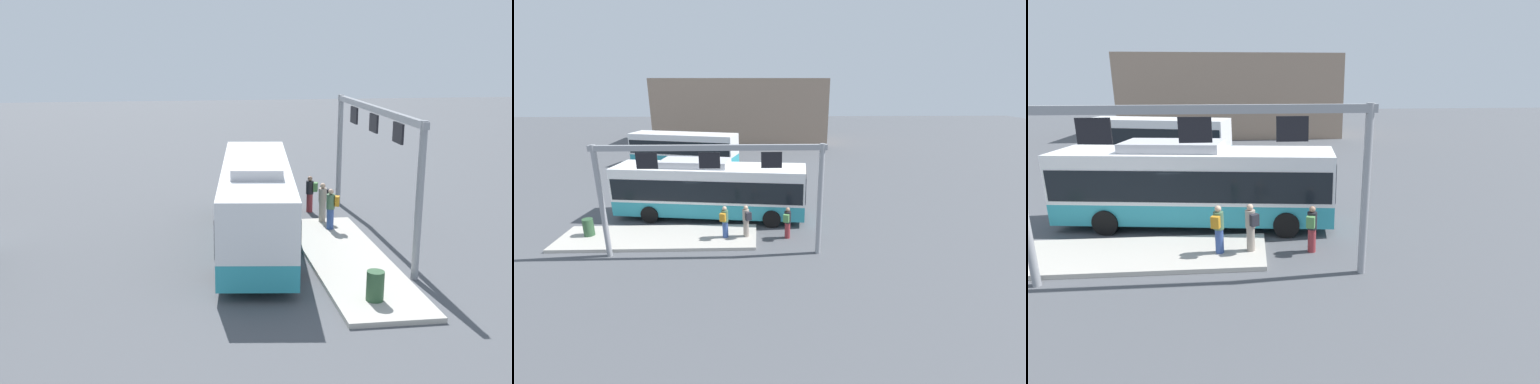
% 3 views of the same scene
% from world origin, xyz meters
% --- Properties ---
extents(ground_plane, '(120.00, 120.00, 0.00)m').
position_xyz_m(ground_plane, '(0.00, 0.00, 0.00)').
color(ground_plane, '#4C4F54').
extents(platform_curb, '(10.00, 2.80, 0.16)m').
position_xyz_m(platform_curb, '(-2.35, -2.97, 0.08)').
color(platform_curb, '#B2ADA3').
rests_on(platform_curb, ground).
extents(bus_main, '(11.19, 3.81, 3.46)m').
position_xyz_m(bus_main, '(-0.01, 0.00, 1.81)').
color(bus_main, teal).
rests_on(bus_main, ground).
extents(bus_background_left, '(10.20, 4.73, 3.10)m').
position_xyz_m(bus_background_left, '(-4.19, 12.82, 1.78)').
color(bus_background_left, teal).
rests_on(bus_background_left, ground).
extents(person_boarding, '(0.54, 0.61, 1.67)m').
position_xyz_m(person_boarding, '(2.17, -3.12, 1.05)').
color(person_boarding, gray).
rests_on(person_boarding, platform_curb).
extents(person_waiting_near, '(0.47, 0.60, 1.67)m').
position_xyz_m(person_waiting_near, '(4.25, -3.04, 0.89)').
color(person_waiting_near, maroon).
rests_on(person_waiting_near, ground).
extents(person_waiting_mid, '(0.45, 0.59, 1.67)m').
position_xyz_m(person_waiting_mid, '(1.09, -3.20, 1.05)').
color(person_waiting_mid, '#334C8C').
rests_on(person_waiting_mid, platform_curb).
extents(platform_sign_gantry, '(10.09, 0.24, 5.20)m').
position_xyz_m(platform_sign_gantry, '(0.72, -4.69, 3.79)').
color(platform_sign_gantry, gray).
rests_on(platform_sign_gantry, ground).
extents(station_building, '(21.29, 8.00, 8.02)m').
position_xyz_m(station_building, '(0.56, 26.78, 4.01)').
color(station_building, gray).
rests_on(station_building, ground).
extents(trash_bin, '(0.52, 0.52, 0.90)m').
position_xyz_m(trash_bin, '(-5.93, -2.75, 0.61)').
color(trash_bin, '#2D5133').
rests_on(trash_bin, platform_curb).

